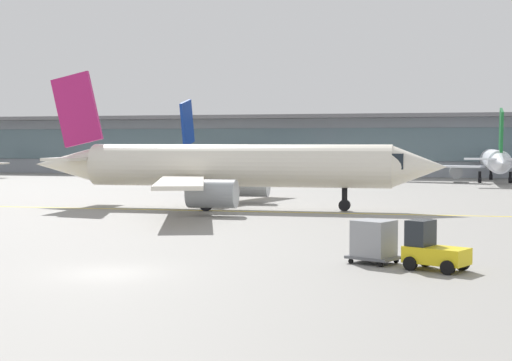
{
  "coord_description": "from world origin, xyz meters",
  "views": [
    {
      "loc": [
        14.21,
        -29.49,
        5.47
      ],
      "look_at": [
        1.54,
        17.77,
        3.0
      ],
      "focal_mm": 54.93,
      "sensor_mm": 36.0,
      "label": 1
    }
  ],
  "objects_px": {
    "gate_airplane_1": "(221,156)",
    "baggage_tug": "(432,249)",
    "taxiing_regional_jet": "(233,167)",
    "cargo_dolly_lead": "(374,240)",
    "gate_airplane_2": "(495,161)"
  },
  "relations": [
    {
      "from": "gate_airplane_1",
      "to": "taxiing_regional_jet",
      "type": "relative_size",
      "value": 0.96
    },
    {
      "from": "gate_airplane_1",
      "to": "cargo_dolly_lead",
      "type": "xyz_separation_m",
      "value": [
        30.02,
        -72.26,
        -2.2
      ]
    },
    {
      "from": "gate_airplane_2",
      "to": "cargo_dolly_lead",
      "type": "relative_size",
      "value": 11.03
    },
    {
      "from": "gate_airplane_2",
      "to": "baggage_tug",
      "type": "xyz_separation_m",
      "value": [
        -5.05,
        -73.96,
        -1.93
      ]
    },
    {
      "from": "gate_airplane_2",
      "to": "taxiing_regional_jet",
      "type": "distance_m",
      "value": 52.26
    },
    {
      "from": "cargo_dolly_lead",
      "to": "gate_airplane_2",
      "type": "bearing_deg",
      "value": 108.29
    },
    {
      "from": "gate_airplane_1",
      "to": "cargo_dolly_lead",
      "type": "bearing_deg",
      "value": -155.45
    },
    {
      "from": "gate_airplane_1",
      "to": "baggage_tug",
      "type": "bearing_deg",
      "value": -154.07
    },
    {
      "from": "gate_airplane_1",
      "to": "baggage_tug",
      "type": "distance_m",
      "value": 80.37
    },
    {
      "from": "gate_airplane_2",
      "to": "taxiing_regional_jet",
      "type": "height_order",
      "value": "taxiing_regional_jet"
    },
    {
      "from": "gate_airplane_1",
      "to": "gate_airplane_2",
      "type": "xyz_separation_m",
      "value": [
        37.65,
        0.54,
        -0.43
      ]
    },
    {
      "from": "baggage_tug",
      "to": "taxiing_regional_jet",
      "type": "bearing_deg",
      "value": 146.62
    },
    {
      "from": "taxiing_regional_jet",
      "to": "baggage_tug",
      "type": "relative_size",
      "value": 11.6
    },
    {
      "from": "gate_airplane_2",
      "to": "taxiing_regional_jet",
      "type": "relative_size",
      "value": 0.83
    },
    {
      "from": "taxiing_regional_jet",
      "to": "baggage_tug",
      "type": "height_order",
      "value": "taxiing_regional_jet"
    }
  ]
}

